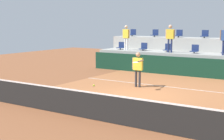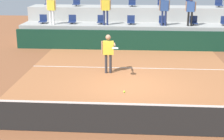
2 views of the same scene
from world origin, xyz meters
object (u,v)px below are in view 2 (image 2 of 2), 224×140
object	(u,v)px
stadium_chair_upper_mid_left	(104,3)
stadium_chair_upper_right	(189,3)
stadium_chair_upper_center	(132,3)
stadium_chair_upper_mid_right	(161,3)
stadium_chair_lower_left	(72,20)
stadium_chair_lower_mid_right	(163,21)
stadium_chair_upper_far_left	(49,2)
stadium_chair_upper_left	(76,3)
tennis_ball	(124,92)
spectator_leaning_on_rail	(106,7)
stadium_chair_lower_right	(194,21)
tennis_player	(108,50)
stadium_chair_lower_center	(131,21)
spectator_in_grey	(164,8)
stadium_chair_lower_far_left	(43,20)
spectator_in_white	(51,7)
stadium_chair_upper_far_right	(219,4)
stadium_chair_lower_mid_left	(101,20)
spectator_with_hat	(191,8)

from	to	relation	value
stadium_chair_upper_mid_left	stadium_chair_upper_right	bearing A→B (deg)	0.00
stadium_chair_upper_center	stadium_chair_upper_mid_right	distance (m)	1.82
stadium_chair_lower_left	stadium_chair_lower_mid_right	bearing A→B (deg)	0.00
stadium_chair_upper_far_left	stadium_chair_upper_mid_right	world-z (taller)	same
stadium_chair_upper_left	tennis_ball	xyz separation A→B (m)	(3.49, -12.26, -1.37)
spectator_leaning_on_rail	stadium_chair_upper_mid_right	bearing A→B (deg)	33.45
stadium_chair_lower_right	tennis_player	distance (m)	7.25
stadium_chair_lower_center	stadium_chair_upper_mid_left	xyz separation A→B (m)	(-1.73, 1.80, 0.85)
stadium_chair_upper_mid_left	stadium_chair_upper_right	world-z (taller)	same
stadium_chair_upper_left	spectator_leaning_on_rail	bearing A→B (deg)	-46.61
spectator_leaning_on_rail	spectator_in_grey	size ratio (longest dim) A/B	1.01
stadium_chair_upper_far_left	tennis_player	distance (m)	8.80
tennis_player	tennis_ball	world-z (taller)	tennis_player
stadium_chair_upper_right	tennis_ball	world-z (taller)	stadium_chair_upper_right
stadium_chair_lower_left	stadium_chair_lower_right	world-z (taller)	same
stadium_chair_lower_right	tennis_player	xyz separation A→B (m)	(-4.48, -5.69, -0.43)
stadium_chair_upper_mid_left	stadium_chair_lower_far_left	bearing A→B (deg)	-152.83
stadium_chair_lower_center	stadium_chair_upper_right	distance (m)	4.11
stadium_chair_upper_mid_left	spectator_leaning_on_rail	bearing A→B (deg)	-82.76
stadium_chair_upper_left	stadium_chair_upper_right	world-z (taller)	same
spectator_in_white	stadium_chair_upper_left	bearing A→B (deg)	63.68
stadium_chair_lower_mid_right	stadium_chair_upper_mid_right	world-z (taller)	stadium_chair_upper_mid_right
stadium_chair_upper_right	tennis_player	world-z (taller)	stadium_chair_upper_right
stadium_chair_upper_right	tennis_player	bearing A→B (deg)	-120.78
stadium_chair_upper_mid_right	stadium_chair_upper_far_right	world-z (taller)	same
tennis_ball	stadium_chair_lower_right	bearing A→B (deg)	70.81
spectator_leaning_on_rail	stadium_chair_upper_right	bearing A→B (deg)	23.41
stadium_chair_lower_right	stadium_chair_upper_left	distance (m)	7.40
stadium_chair_lower_mid_left	stadium_chair_upper_center	distance (m)	2.67
stadium_chair_upper_mid_right	spectator_with_hat	world-z (taller)	spectator_with_hat
stadium_chair_lower_mid_left	spectator_with_hat	world-z (taller)	spectator_with_hat
stadium_chair_lower_left	tennis_player	world-z (taller)	stadium_chair_lower_left
stadium_chair_lower_center	spectator_in_white	size ratio (longest dim) A/B	0.31
stadium_chair_upper_left	stadium_chair_lower_left	bearing A→B (deg)	-88.83
stadium_chair_upper_far_right	spectator_in_white	world-z (taller)	spectator_in_white
stadium_chair_lower_far_left	stadium_chair_lower_center	world-z (taller)	same
stadium_chair_lower_left	tennis_ball	distance (m)	11.03
stadium_chair_lower_mid_right	stadium_chair_upper_right	xyz separation A→B (m)	(1.74, 1.80, 0.85)
stadium_chair_lower_mid_right	stadium_chair_upper_left	bearing A→B (deg)	161.45
spectator_with_hat	stadium_chair_lower_right	bearing A→B (deg)	54.23
stadium_chair_upper_mid_right	stadium_chair_lower_left	bearing A→B (deg)	-161.35
stadium_chair_upper_far_left	tennis_ball	world-z (taller)	stadium_chair_upper_far_left
stadium_chair_upper_center	spectator_in_grey	size ratio (longest dim) A/B	0.31
stadium_chair_upper_mid_left	spectator_with_hat	distance (m)	5.52
stadium_chair_lower_left	stadium_chair_lower_right	distance (m)	7.09
stadium_chair_lower_far_left	stadium_chair_upper_far_left	bearing A→B (deg)	92.40
stadium_chair_lower_center	stadium_chair_upper_far_left	size ratio (longest dim) A/B	1.00
stadium_chair_upper_center	spectator_leaning_on_rail	size ratio (longest dim) A/B	0.30
stadium_chair_lower_mid_right	stadium_chair_upper_mid_left	bearing A→B (deg)	153.29
stadium_chair_lower_left	stadium_chair_upper_center	xyz separation A→B (m)	(3.51, 1.80, 0.85)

